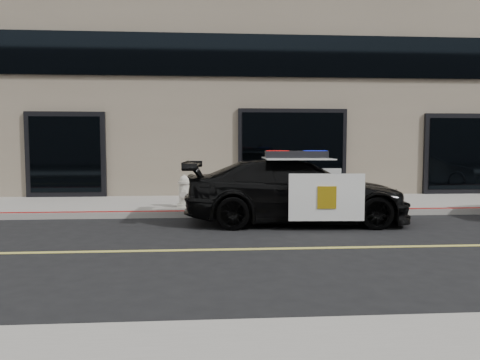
{
  "coord_description": "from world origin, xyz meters",
  "views": [
    {
      "loc": [
        -3.75,
        -7.69,
        1.76
      ],
      "look_at": [
        -3.02,
        2.2,
        1.0
      ],
      "focal_mm": 35.0,
      "sensor_mm": 36.0,
      "label": 1
    }
  ],
  "objects": [
    {
      "name": "building_n",
      "position": [
        0.0,
        10.5,
        6.0
      ],
      "size": [
        60.0,
        7.0,
        12.0
      ],
      "primitive_type": "cube",
      "color": "#756856",
      "rests_on": "ground"
    },
    {
      "name": "sidewalk_n",
      "position": [
        0.0,
        5.25,
        0.07
      ],
      "size": [
        60.0,
        3.5,
        0.15
      ],
      "primitive_type": "cube",
      "color": "gray",
      "rests_on": "ground"
    },
    {
      "name": "police_car",
      "position": [
        -1.73,
        2.55,
        0.73
      ],
      "size": [
        2.6,
        5.18,
        1.62
      ],
      "color": "black",
      "rests_on": "ground"
    },
    {
      "name": "ground",
      "position": [
        0.0,
        0.0,
        0.0
      ],
      "size": [
        120.0,
        120.0,
        0.0
      ],
      "primitive_type": "plane",
      "color": "black",
      "rests_on": "ground"
    },
    {
      "name": "fire_hydrant",
      "position": [
        -4.29,
        4.28,
        0.54
      ],
      "size": [
        0.38,
        0.52,
        0.83
      ],
      "color": "beige",
      "rests_on": "sidewalk_n"
    }
  ]
}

